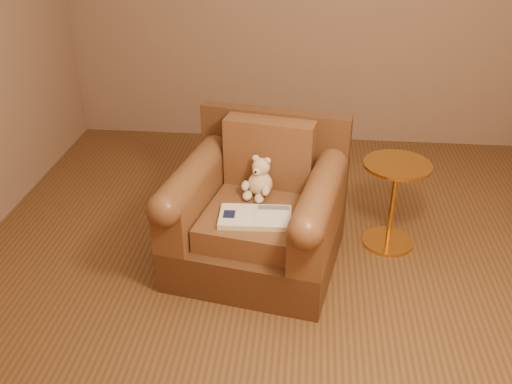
{
  "coord_description": "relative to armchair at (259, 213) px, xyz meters",
  "views": [
    {
      "loc": [
        0.11,
        -2.88,
        2.11
      ],
      "look_at": [
        -0.17,
        -0.02,
        0.52
      ],
      "focal_mm": 40.0,
      "sensor_mm": 36.0,
      "label": 1
    }
  ],
  "objects": [
    {
      "name": "guidebook",
      "position": [
        -0.0,
        -0.21,
        0.09
      ],
      "size": [
        0.42,
        0.26,
        0.03
      ],
      "rotation": [
        0.0,
        0.0,
        0.04
      ],
      "color": "beige",
      "rests_on": "armchair"
    },
    {
      "name": "side_table",
      "position": [
        0.83,
        0.25,
        -0.02
      ],
      "size": [
        0.42,
        0.42,
        0.58
      ],
      "color": "gold",
      "rests_on": "floor"
    },
    {
      "name": "teddy_bear",
      "position": [
        -0.0,
        0.08,
        0.17
      ],
      "size": [
        0.19,
        0.22,
        0.26
      ],
      "rotation": [
        0.0,
        0.0,
        -0.38
      ],
      "color": "beige",
      "rests_on": "armchair"
    },
    {
      "name": "armchair",
      "position": [
        0.0,
        0.0,
        0.0
      ],
      "size": [
        1.1,
        1.06,
        0.86
      ],
      "rotation": [
        0.0,
        0.0,
        -0.18
      ],
      "color": "#4D2E19",
      "rests_on": "floor"
    },
    {
      "name": "floor",
      "position": [
        0.17,
        -0.06,
        -0.33
      ],
      "size": [
        4.0,
        4.0,
        0.0
      ],
      "primitive_type": "plane",
      "color": "brown",
      "rests_on": "ground"
    }
  ]
}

